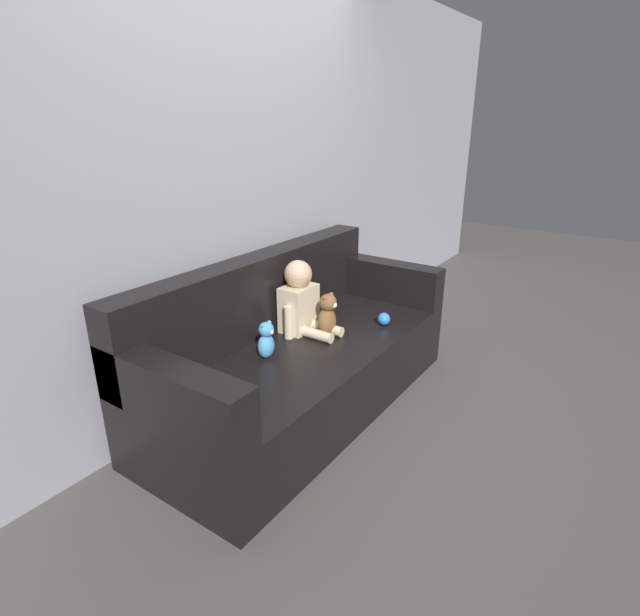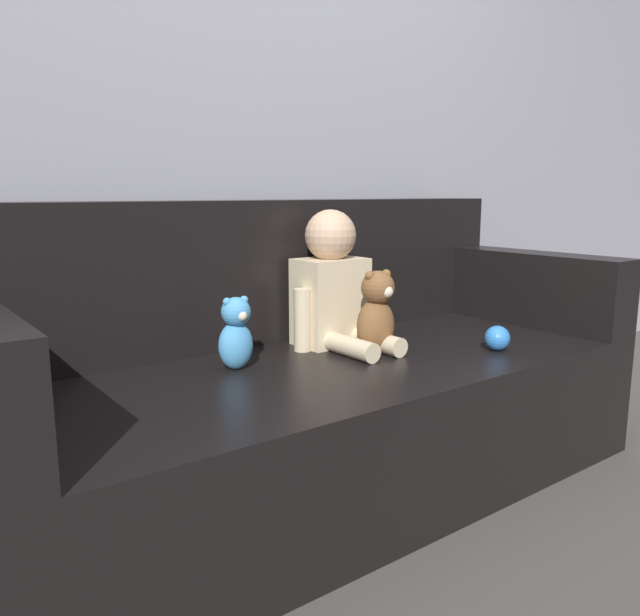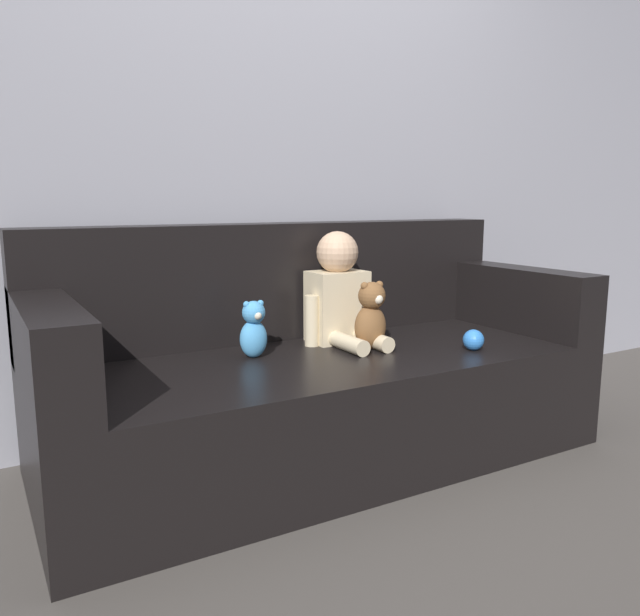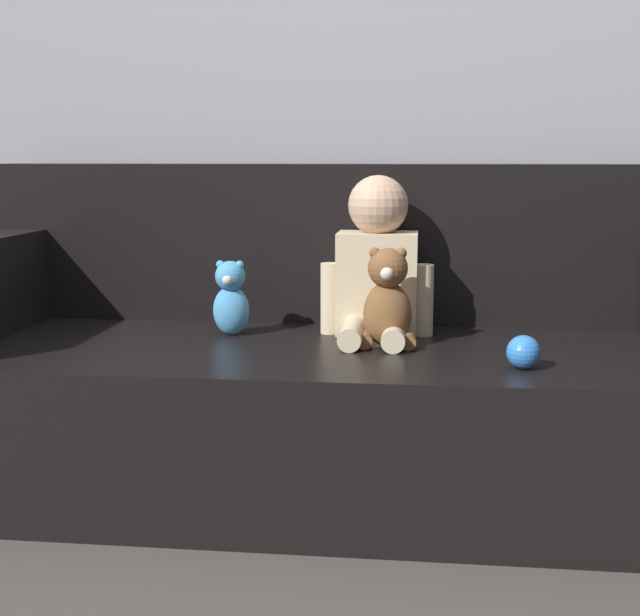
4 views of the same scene
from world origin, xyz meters
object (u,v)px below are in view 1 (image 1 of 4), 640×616
at_px(person_baby, 301,302).
at_px(teddy_bear_brown, 328,316).
at_px(plush_toy_side, 266,340).
at_px(toy_ball, 384,319).
at_px(couch, 296,356).

bearing_deg(person_baby, teddy_bear_brown, -77.61).
relative_size(plush_toy_side, toy_ball, 2.62).
bearing_deg(teddy_bear_brown, toy_ball, -32.30).
xyz_separation_m(couch, person_baby, (0.14, 0.07, 0.29)).
bearing_deg(teddy_bear_brown, person_baby, 102.39).
xyz_separation_m(couch, plush_toy_side, (-0.26, 0.00, 0.21)).
bearing_deg(toy_ball, person_baby, 134.14).
xyz_separation_m(plush_toy_side, toy_ball, (0.77, -0.31, -0.06)).
height_order(teddy_bear_brown, toy_ball, teddy_bear_brown).
relative_size(teddy_bear_brown, plush_toy_side, 1.25).
distance_m(teddy_bear_brown, toy_ball, 0.40).
relative_size(couch, person_baby, 4.66).
xyz_separation_m(teddy_bear_brown, plush_toy_side, (-0.44, 0.11, -0.02)).
bearing_deg(person_baby, plush_toy_side, -170.92).
distance_m(person_baby, plush_toy_side, 0.42).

